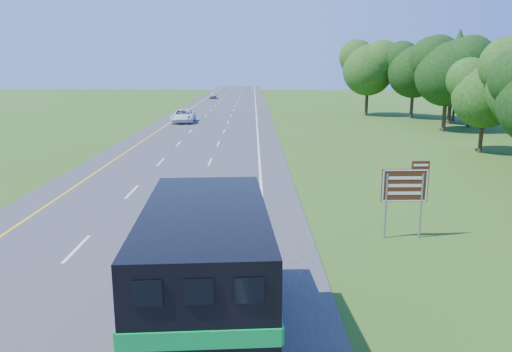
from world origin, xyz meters
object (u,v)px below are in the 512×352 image
object	(u,v)px
horse_truck	(207,272)
exit_sign	(405,188)
white_suv	(183,116)
far_car	(213,95)

from	to	relation	value
horse_truck	exit_sign	distance (m)	11.14
horse_truck	white_suv	distance (m)	52.55
far_car	exit_sign	world-z (taller)	exit_sign
horse_truck	exit_sign	size ratio (longest dim) A/B	2.74
white_suv	far_car	bearing A→B (deg)	87.68
exit_sign	horse_truck	bearing A→B (deg)	-131.84
white_suv	exit_sign	size ratio (longest dim) A/B	1.84
horse_truck	white_suv	xyz separation A→B (m)	(-7.71, 51.97, -1.24)
white_suv	far_car	size ratio (longest dim) A/B	1.46
white_suv	exit_sign	xyz separation A→B (m)	(15.03, -43.57, 1.23)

